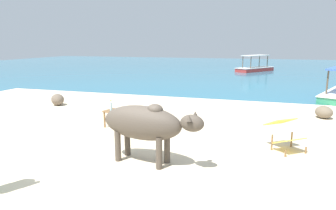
% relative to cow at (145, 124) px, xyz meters
% --- Properties ---
extents(sand_beach, '(18.00, 14.00, 0.04)m').
position_rel_cow_xyz_m(sand_beach, '(-0.59, -0.13, -0.78)').
color(sand_beach, beige).
rests_on(sand_beach, ground).
extents(water_surface, '(60.00, 36.00, 0.03)m').
position_rel_cow_xyz_m(water_surface, '(-0.59, 21.87, -0.80)').
color(water_surface, teal).
rests_on(water_surface, ground).
extents(cow, '(2.06, 0.83, 1.15)m').
position_rel_cow_xyz_m(cow, '(0.00, 0.00, 0.00)').
color(cow, '#4C4238').
rests_on(cow, sand_beach).
extents(low_bench_table, '(0.84, 0.60, 0.46)m').
position_rel_cow_xyz_m(low_bench_table, '(-1.53, 1.99, -0.38)').
color(low_bench_table, brown).
rests_on(low_bench_table, sand_beach).
extents(bottle, '(0.07, 0.07, 0.30)m').
position_rel_cow_xyz_m(bottle, '(-1.71, 1.91, -0.18)').
color(bottle, '#A3C6D1').
rests_on(bottle, low_bench_table).
extents(deck_chair_near, '(0.89, 0.93, 0.68)m').
position_rel_cow_xyz_m(deck_chair_near, '(2.56, 1.52, -0.37)').
color(deck_chair_near, brown).
rests_on(deck_chair_near, sand_beach).
extents(shore_rock_large, '(0.66, 0.69, 0.37)m').
position_rel_cow_xyz_m(shore_rock_large, '(3.90, 4.74, -0.57)').
color(shore_rock_large, '#756651').
rests_on(shore_rock_large, sand_beach).
extents(shore_rock_medium, '(0.70, 0.67, 0.41)m').
position_rel_cow_xyz_m(shore_rock_medium, '(-4.98, 4.00, -0.55)').
color(shore_rock_medium, '#6B5B4C').
rests_on(shore_rock_medium, sand_beach).
extents(boat_red, '(3.05, 3.67, 1.29)m').
position_rel_cow_xyz_m(boat_red, '(1.56, 20.12, -0.51)').
color(boat_red, '#C63833').
rests_on(boat_red, water_surface).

